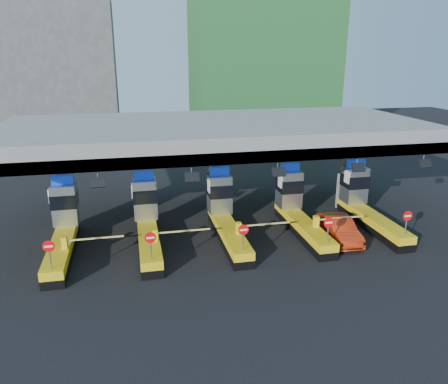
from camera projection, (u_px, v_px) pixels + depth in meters
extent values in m
plane|color=black|center=(225.00, 235.00, 28.66)|extent=(120.00, 120.00, 0.00)
cube|color=slate|center=(216.00, 133.00, 29.55)|extent=(28.00, 12.00, 1.50)
cube|color=#4C4C49|center=(236.00, 157.00, 24.36)|extent=(28.00, 0.60, 0.70)
cube|color=slate|center=(67.00, 191.00, 28.59)|extent=(1.00, 1.00, 5.50)
cube|color=slate|center=(216.00, 182.00, 30.61)|extent=(1.00, 1.00, 5.50)
cube|color=slate|center=(347.00, 174.00, 32.64)|extent=(1.00, 1.00, 5.50)
cylinder|color=slate|center=(98.00, 175.00, 23.03)|extent=(0.06, 0.06, 0.50)
cube|color=black|center=(98.00, 183.00, 22.95)|extent=(0.80, 0.38, 0.54)
cylinder|color=slate|center=(191.00, 170.00, 24.04)|extent=(0.06, 0.06, 0.50)
cube|color=black|center=(192.00, 177.00, 23.96)|extent=(0.80, 0.38, 0.54)
cylinder|color=slate|center=(278.00, 165.00, 25.05)|extent=(0.06, 0.06, 0.50)
cube|color=black|center=(279.00, 172.00, 24.97)|extent=(0.80, 0.38, 0.54)
cylinder|color=slate|center=(357.00, 161.00, 26.06)|extent=(0.06, 0.06, 0.50)
cube|color=black|center=(358.00, 167.00, 25.98)|extent=(0.80, 0.38, 0.54)
cylinder|color=slate|center=(424.00, 157.00, 26.97)|extent=(0.06, 0.06, 0.50)
cube|color=black|center=(425.00, 163.00, 26.89)|extent=(0.80, 0.38, 0.54)
cube|color=black|center=(63.00, 252.00, 25.63)|extent=(1.20, 8.00, 0.50)
cube|color=#E5B70C|center=(62.00, 244.00, 25.48)|extent=(1.20, 8.00, 0.50)
cube|color=#9EA3A8|center=(65.00, 204.00, 27.61)|extent=(1.50, 1.50, 2.60)
cube|color=black|center=(64.00, 199.00, 27.50)|extent=(1.56, 1.56, 0.90)
cube|color=#0C2DBF|center=(62.00, 180.00, 27.13)|extent=(1.30, 0.35, 0.55)
cube|color=white|center=(50.00, 195.00, 26.96)|extent=(0.06, 0.70, 0.90)
cylinder|color=slate|center=(50.00, 257.00, 21.85)|extent=(0.07, 0.07, 1.30)
cylinder|color=red|center=(49.00, 246.00, 21.64)|extent=(0.60, 0.04, 0.60)
cube|color=white|center=(48.00, 247.00, 21.62)|extent=(0.42, 0.02, 0.10)
cube|color=#E5B70C|center=(64.00, 243.00, 24.25)|extent=(0.30, 0.35, 0.70)
cube|color=white|center=(95.00, 238.00, 24.55)|extent=(3.20, 0.08, 0.08)
cube|color=black|center=(149.00, 244.00, 26.64)|extent=(1.20, 8.00, 0.50)
cube|color=#E5B70C|center=(148.00, 237.00, 26.49)|extent=(1.20, 8.00, 0.50)
cube|color=#9EA3A8|center=(145.00, 198.00, 28.62)|extent=(1.50, 1.50, 2.60)
cube|color=black|center=(145.00, 194.00, 28.51)|extent=(1.56, 1.56, 0.90)
cube|color=#0C2DBF|center=(144.00, 175.00, 28.14)|extent=(1.30, 0.35, 0.55)
cube|color=white|center=(132.00, 190.00, 27.97)|extent=(0.06, 0.70, 0.90)
cylinder|color=slate|center=(151.00, 248.00, 22.86)|extent=(0.07, 0.07, 1.30)
cylinder|color=red|center=(150.00, 238.00, 22.65)|extent=(0.60, 0.04, 0.60)
cube|color=white|center=(150.00, 238.00, 22.63)|extent=(0.42, 0.02, 0.10)
cube|color=#E5B70C|center=(155.00, 235.00, 25.26)|extent=(0.30, 0.35, 0.70)
cube|color=white|center=(183.00, 231.00, 25.56)|extent=(3.20, 0.08, 0.08)
cube|color=black|center=(228.00, 237.00, 27.65)|extent=(1.20, 8.00, 0.50)
cube|color=#E5B70C|center=(229.00, 230.00, 27.50)|extent=(1.20, 8.00, 0.50)
cube|color=#9EA3A8|center=(219.00, 193.00, 29.63)|extent=(1.50, 1.50, 2.60)
cube|color=black|center=(220.00, 189.00, 29.52)|extent=(1.56, 1.56, 0.90)
cube|color=#0C2DBF|center=(219.00, 171.00, 29.15)|extent=(1.30, 0.35, 0.55)
cube|color=white|center=(209.00, 186.00, 28.98)|extent=(0.06, 0.70, 0.90)
cylinder|color=slate|center=(243.00, 240.00, 23.87)|extent=(0.07, 0.07, 1.30)
cylinder|color=red|center=(243.00, 230.00, 23.66)|extent=(0.60, 0.04, 0.60)
cube|color=white|center=(244.00, 230.00, 23.64)|extent=(0.42, 0.02, 0.10)
cube|color=#E5B70C|center=(239.00, 228.00, 26.27)|extent=(0.30, 0.35, 0.70)
cube|color=white|center=(265.00, 224.00, 26.57)|extent=(3.20, 0.08, 0.08)
cube|color=black|center=(303.00, 231.00, 28.66)|extent=(1.20, 8.00, 0.50)
cube|color=#E5B70C|center=(303.00, 224.00, 28.51)|extent=(1.20, 8.00, 0.50)
cube|color=#9EA3A8|center=(289.00, 189.00, 30.64)|extent=(1.50, 1.50, 2.60)
cube|color=black|center=(289.00, 185.00, 30.53)|extent=(1.56, 1.56, 0.90)
cube|color=#0C2DBF|center=(290.00, 167.00, 30.16)|extent=(1.30, 0.35, 0.55)
cube|color=white|center=(280.00, 181.00, 29.99)|extent=(0.06, 0.70, 0.90)
cylinder|color=slate|center=(328.00, 232.00, 24.89)|extent=(0.07, 0.07, 1.30)
cylinder|color=red|center=(329.00, 223.00, 24.67)|extent=(0.60, 0.04, 0.60)
cube|color=white|center=(329.00, 223.00, 24.65)|extent=(0.42, 0.02, 0.10)
cube|color=#E5B70C|center=(316.00, 221.00, 27.28)|extent=(0.30, 0.35, 0.70)
cube|color=white|center=(341.00, 218.00, 27.58)|extent=(3.20, 0.08, 0.08)
cube|color=black|center=(372.00, 225.00, 29.67)|extent=(1.20, 8.00, 0.50)
cube|color=#E5B70C|center=(372.00, 218.00, 29.52)|extent=(1.20, 8.00, 0.50)
cube|color=#9EA3A8|center=(354.00, 184.00, 31.66)|extent=(1.50, 1.50, 2.60)
cube|color=black|center=(355.00, 181.00, 31.55)|extent=(1.56, 1.56, 0.90)
cube|color=#0C2DBF|center=(356.00, 163.00, 31.17)|extent=(1.30, 0.35, 0.55)
cube|color=white|center=(347.00, 177.00, 31.00)|extent=(0.06, 0.70, 0.90)
cylinder|color=slate|center=(406.00, 225.00, 25.90)|extent=(0.07, 0.07, 1.30)
cylinder|color=red|center=(408.00, 216.00, 25.69)|extent=(0.60, 0.04, 0.60)
cube|color=white|center=(408.00, 216.00, 25.66)|extent=(0.42, 0.02, 0.10)
cube|color=#E5B70C|center=(388.00, 215.00, 28.29)|extent=(0.30, 0.35, 0.70)
cube|color=white|center=(411.00, 212.00, 28.60)|extent=(3.20, 0.08, 0.08)
cube|color=#1E5926|center=(263.00, 32.00, 56.61)|extent=(18.00, 12.00, 28.00)
cube|color=#4C4C49|center=(60.00, 72.00, 56.60)|extent=(14.00, 10.00, 18.00)
imported|color=#BA2B0E|center=(339.00, 229.00, 27.69)|extent=(1.87, 4.60, 1.49)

